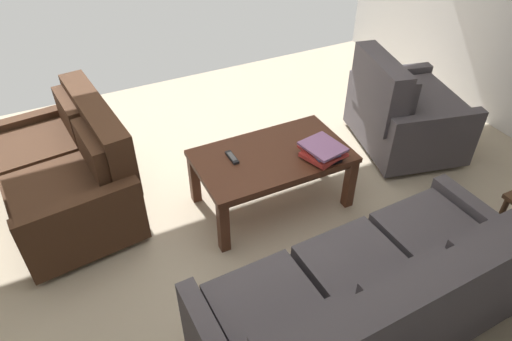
{
  "coord_description": "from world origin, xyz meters",
  "views": [
    {
      "loc": [
        0.86,
        2.24,
        2.47
      ],
      "look_at": [
        -0.11,
        0.26,
        0.71
      ],
      "focal_mm": 32.0,
      "sensor_mm": 36.0,
      "label": 1
    }
  ],
  "objects_px": {
    "armchair_side": "(402,112)",
    "tv_remote": "(232,157)",
    "sofa_main": "(373,302)",
    "loveseat_near": "(70,171)",
    "book_stack": "(322,151)",
    "coffee_table": "(272,162)"
  },
  "relations": [
    {
      "from": "armchair_side",
      "to": "tv_remote",
      "type": "distance_m",
      "value": 1.69
    },
    {
      "from": "sofa_main",
      "to": "loveseat_near",
      "type": "relative_size",
      "value": 1.36
    },
    {
      "from": "loveseat_near",
      "to": "armchair_side",
      "type": "relative_size",
      "value": 1.27
    },
    {
      "from": "book_stack",
      "to": "tv_remote",
      "type": "relative_size",
      "value": 2.08
    },
    {
      "from": "armchair_side",
      "to": "sofa_main",
      "type": "bearing_deg",
      "value": 45.48
    },
    {
      "from": "coffee_table",
      "to": "book_stack",
      "type": "distance_m",
      "value": 0.38
    },
    {
      "from": "sofa_main",
      "to": "tv_remote",
      "type": "xyz_separation_m",
      "value": [
        0.22,
        -1.39,
        0.12
      ]
    },
    {
      "from": "coffee_table",
      "to": "armchair_side",
      "type": "distance_m",
      "value": 1.41
    },
    {
      "from": "sofa_main",
      "to": "book_stack",
      "type": "xyz_separation_m",
      "value": [
        -0.37,
        -1.12,
        0.17
      ]
    },
    {
      "from": "sofa_main",
      "to": "armchair_side",
      "type": "distance_m",
      "value": 2.09
    },
    {
      "from": "sofa_main",
      "to": "coffee_table",
      "type": "bearing_deg",
      "value": -93.05
    },
    {
      "from": "loveseat_near",
      "to": "coffee_table",
      "type": "distance_m",
      "value": 1.51
    },
    {
      "from": "loveseat_near",
      "to": "coffee_table",
      "type": "xyz_separation_m",
      "value": [
        -1.37,
        0.62,
        0.05
      ]
    },
    {
      "from": "book_stack",
      "to": "tv_remote",
      "type": "xyz_separation_m",
      "value": [
        0.59,
        -0.28,
        -0.05
      ]
    },
    {
      "from": "armchair_side",
      "to": "tv_remote",
      "type": "xyz_separation_m",
      "value": [
        1.68,
        0.1,
        0.12
      ]
    },
    {
      "from": "loveseat_near",
      "to": "sofa_main",
      "type": "bearing_deg",
      "value": 124.02
    },
    {
      "from": "armchair_side",
      "to": "book_stack",
      "type": "height_order",
      "value": "armchair_side"
    },
    {
      "from": "book_stack",
      "to": "tv_remote",
      "type": "distance_m",
      "value": 0.65
    },
    {
      "from": "coffee_table",
      "to": "tv_remote",
      "type": "distance_m",
      "value": 0.31
    },
    {
      "from": "coffee_table",
      "to": "tv_remote",
      "type": "xyz_separation_m",
      "value": [
        0.29,
        -0.08,
        0.08
      ]
    },
    {
      "from": "armchair_side",
      "to": "tv_remote",
      "type": "height_order",
      "value": "armchair_side"
    },
    {
      "from": "sofa_main",
      "to": "coffee_table",
      "type": "height_order",
      "value": "sofa_main"
    }
  ]
}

